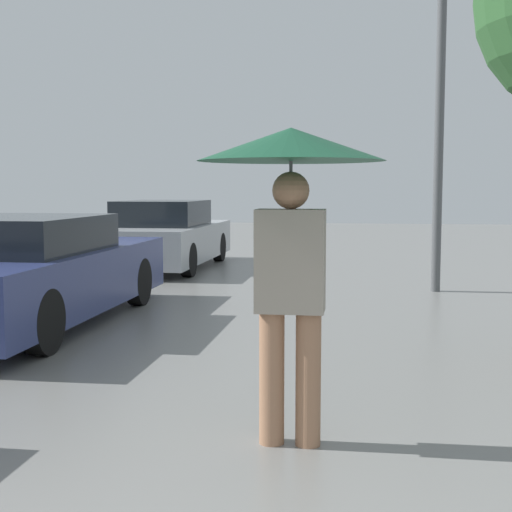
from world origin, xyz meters
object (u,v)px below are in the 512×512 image
(parked_car_middle, at_px, (29,273))
(street_lamp, at_px, (441,54))
(pedestrian, at_px, (291,192))
(parked_car_farthest, at_px, (165,237))

(parked_car_middle, bearing_deg, street_lamp, 34.61)
(pedestrian, xyz_separation_m, parked_car_farthest, (-3.29, 8.98, -0.90))
(pedestrian, distance_m, parked_car_middle, 4.72)
(parked_car_middle, bearing_deg, pedestrian, -45.43)
(street_lamp, bearing_deg, parked_car_farthest, 153.31)
(parked_car_middle, xyz_separation_m, parked_car_farthest, (-0.04, 5.68, 0.01))
(pedestrian, relative_size, parked_car_middle, 0.41)
(pedestrian, bearing_deg, street_lamp, 77.20)
(parked_car_middle, height_order, parked_car_farthest, parked_car_farthest)
(pedestrian, distance_m, parked_car_farthest, 9.60)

